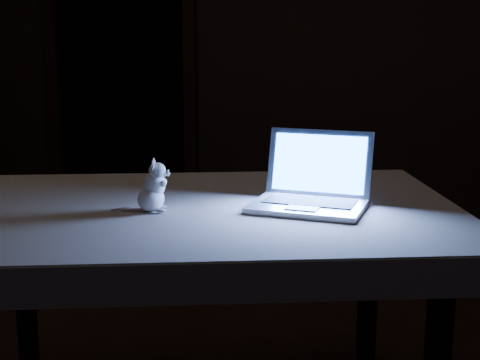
% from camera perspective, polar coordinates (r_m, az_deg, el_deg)
% --- Properties ---
extents(back_wall, '(4.50, 0.04, 2.60)m').
position_cam_1_polar(back_wall, '(4.36, 3.76, 14.36)').
color(back_wall, black).
rests_on(back_wall, ground).
extents(doorway, '(1.06, 0.36, 2.13)m').
position_cam_1_polar(doorway, '(4.70, -9.81, 11.17)').
color(doorway, black).
rests_on(doorway, back_wall).
extents(table, '(1.44, 1.17, 0.67)m').
position_cam_1_polar(table, '(1.91, -3.23, -12.17)').
color(table, black).
rests_on(table, floor).
extents(tablecloth, '(1.41, 1.00, 0.09)m').
position_cam_1_polar(tablecloth, '(1.77, -2.96, -3.80)').
color(tablecloth, '#BCAC98').
rests_on(tablecloth, table).
extents(laptop, '(0.30, 0.27, 0.19)m').
position_cam_1_polar(laptop, '(1.75, 5.61, 0.61)').
color(laptop, '#ADADB1').
rests_on(laptop, tablecloth).
extents(plush_mouse, '(0.11, 0.11, 0.13)m').
position_cam_1_polar(plush_mouse, '(1.74, -7.35, -0.47)').
color(plush_mouse, silver).
rests_on(plush_mouse, tablecloth).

